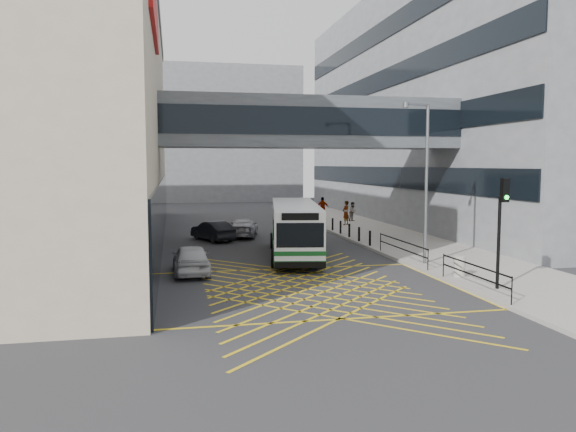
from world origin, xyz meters
TOP-DOWN VIEW (x-y plane):
  - ground at (0.00, 0.00)m, footprint 120.00×120.00m
  - building_right at (23.98, 24.00)m, footprint 24.09×44.00m
  - building_far at (-2.00, 60.00)m, footprint 28.00×16.00m
  - skybridge at (3.00, 12.00)m, footprint 20.00×4.10m
  - pavement at (9.00, 15.00)m, footprint 6.00×54.00m
  - box_junction at (0.00, 0.00)m, footprint 12.00×9.00m
  - bus at (1.21, 8.06)m, footprint 4.08×10.63m
  - car_white at (-4.50, 4.16)m, footprint 1.90×4.43m
  - car_dark at (-2.73, 15.31)m, footprint 3.15×4.42m
  - car_silver at (-0.51, 16.78)m, footprint 2.72×4.67m
  - traffic_light at (7.13, -2.20)m, footprint 0.33×0.51m
  - street_lamp at (6.69, 3.75)m, footprint 1.69×0.89m
  - litter_bin at (6.86, 0.42)m, footprint 0.50×0.50m
  - kerb_railings at (6.15, 1.78)m, footprint 0.05×12.54m
  - bollards at (6.25, 15.00)m, footprint 0.14×10.14m
  - pedestrian_a at (8.33, 21.37)m, footprint 0.93×0.91m
  - pedestrian_b at (9.82, 24.07)m, footprint 0.91×0.82m
  - pedestrian_c at (7.83, 26.62)m, footprint 1.25×0.87m

SIDE VIEW (x-z plane):
  - ground at x=0.00m, z-range 0.00..0.00m
  - box_junction at x=0.00m, z-range 0.00..0.01m
  - pavement at x=9.00m, z-range 0.00..0.16m
  - litter_bin at x=6.86m, z-range 0.16..1.03m
  - bollards at x=6.25m, z-range 0.16..1.06m
  - car_dark at x=-2.73m, z-range 0.00..1.29m
  - car_silver at x=-0.51m, z-range 0.00..1.36m
  - car_white at x=-4.50m, z-range 0.00..1.40m
  - kerb_railings at x=6.15m, z-range 0.38..1.38m
  - pedestrian_b at x=9.82m, z-range 0.16..1.78m
  - pedestrian_a at x=8.33m, z-range 0.16..2.08m
  - pedestrian_c at x=7.83m, z-range 0.16..2.09m
  - bus at x=1.21m, z-range 0.10..3.01m
  - traffic_light at x=7.13m, z-range 0.81..5.14m
  - street_lamp at x=6.69m, z-range 0.70..8.43m
  - skybridge at x=3.00m, z-range 6.00..9.00m
  - building_far at x=-2.00m, z-range 0.00..18.00m
  - building_right at x=23.98m, z-range 0.00..20.00m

